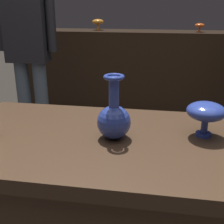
# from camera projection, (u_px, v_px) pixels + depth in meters

# --- Properties ---
(back_display_shelf) EXTENTS (2.60, 0.40, 0.99)m
(back_display_shelf) POSITION_uv_depth(u_px,v_px,m) (145.00, 78.00, 3.22)
(back_display_shelf) COLOR black
(back_display_shelf) RESTS_ON ground_plane
(vase_centerpiece) EXTENTS (0.12, 0.12, 0.23)m
(vase_centerpiece) POSITION_uv_depth(u_px,v_px,m) (114.00, 119.00, 1.05)
(vase_centerpiece) COLOR #2D429E
(vase_centerpiece) RESTS_ON display_plinth
(vase_tall_behind) EXTENTS (0.14, 0.14, 0.13)m
(vase_tall_behind) POSITION_uv_depth(u_px,v_px,m) (206.00, 112.00, 1.06)
(vase_tall_behind) COLOR #2D429E
(vase_tall_behind) RESTS_ON display_plinth
(shelf_vase_left) EXTENTS (0.12, 0.12, 0.11)m
(shelf_vase_left) POSITION_uv_depth(u_px,v_px,m) (98.00, 22.00, 3.14)
(shelf_vase_left) COLOR orange
(shelf_vase_left) RESTS_ON back_display_shelf
(shelf_vase_right) EXTENTS (0.09, 0.09, 0.09)m
(shelf_vase_right) POSITION_uv_depth(u_px,v_px,m) (200.00, 26.00, 2.91)
(shelf_vase_right) COLOR #E55B1E
(shelf_vase_right) RESTS_ON back_display_shelf
(visitor_near_left) EXTENTS (0.47, 0.19, 1.67)m
(visitor_near_left) POSITION_uv_depth(u_px,v_px,m) (27.00, 41.00, 2.30)
(visitor_near_left) COLOR slate
(visitor_near_left) RESTS_ON ground_plane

